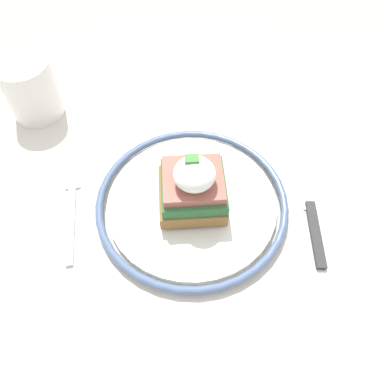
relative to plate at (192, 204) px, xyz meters
The scene contains 7 objects.
ground_plane 0.78m from the plate, ahead, with size 6.00×6.00×0.00m, color #B2ADA3.
dining_table 0.14m from the plate, ahead, with size 1.15×0.67×0.77m.
plate is the anchor object (origin of this frame).
sandwich 0.04m from the plate, ahead, with size 0.08×0.11×0.08m.
fork 0.16m from the plate, behind, with size 0.03×0.15×0.00m.
knife 0.16m from the plate, ahead, with size 0.03×0.20×0.01m.
cup 0.31m from the plate, 139.47° to the left, with size 0.08×0.08×0.09m.
Camera 1 is at (-0.05, -0.27, 1.19)m, focal length 35.00 mm.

